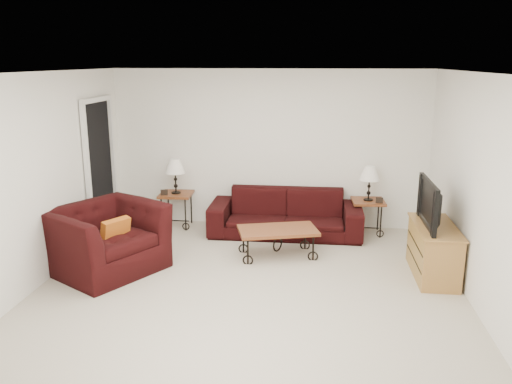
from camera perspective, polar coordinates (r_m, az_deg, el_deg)
ground at (r=6.25m, az=-0.76°, el=-10.53°), size 5.00×5.00×0.00m
wall_back at (r=8.27m, az=1.47°, el=4.76°), size 5.00×0.02×2.50m
wall_front at (r=3.49m, az=-6.24°, el=-9.03°), size 5.00×0.02×2.50m
wall_left at (r=6.63m, az=-22.76°, el=1.23°), size 0.02×5.00×2.50m
wall_right at (r=6.04m, az=23.41°, el=-0.03°), size 0.02×5.00×2.50m
ceiling at (r=5.67m, az=-0.85°, el=13.06°), size 5.00×5.00×0.00m
doorway at (r=8.11m, az=-16.80°, el=2.30°), size 0.08×0.94×2.04m
sofa at (r=7.98m, az=3.27°, el=-2.32°), size 2.32×0.91×0.68m
side_table_left at (r=8.46m, az=-8.73°, el=-1.95°), size 0.53×0.53×0.55m
side_table_right at (r=8.21m, az=12.17°, el=-2.69°), size 0.52×0.52×0.53m
lamp_left at (r=8.32m, az=-8.88°, el=1.72°), size 0.33×0.33×0.55m
lamp_right at (r=8.07m, az=12.37°, el=0.94°), size 0.32×0.32×0.53m
photo_frame_left at (r=8.27m, az=-10.09°, el=-0.05°), size 0.11×0.04×0.09m
photo_frame_right at (r=7.99m, az=13.45°, el=-0.90°), size 0.11×0.03×0.09m
coffee_table at (r=7.13m, az=2.40°, el=-5.59°), size 1.17×0.84×0.40m
armchair at (r=6.86m, az=-16.20°, el=-5.01°), size 1.64×1.70×0.84m
throw_pillow at (r=6.73m, az=-15.24°, el=-4.43°), size 0.28×0.38×0.38m
tv_stand at (r=6.83m, az=18.97°, el=-6.15°), size 0.45×1.09×0.65m
television at (r=6.64m, az=19.23°, el=-1.22°), size 0.13×0.98×0.56m
backpack at (r=7.80m, az=9.19°, el=-3.81°), size 0.40×0.35×0.44m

